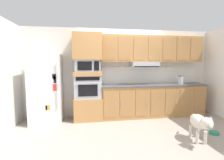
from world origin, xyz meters
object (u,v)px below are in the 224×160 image
electric_kettle (180,80)px  dog (200,123)px  refrigerator (46,89)px  built_in_oven (88,86)px  dog_food_bowl (214,133)px  screwdriver (130,84)px  microwave (87,66)px

electric_kettle → dog: (-0.56, -1.67, -0.65)m
refrigerator → dog: size_ratio=2.11×
electric_kettle → built_in_oven: bearing=179.0°
built_in_oven → dog: 2.77m
refrigerator → electric_kettle: size_ratio=7.33×
built_in_oven → dog_food_bowl: built_in_oven is taller
refrigerator → screwdriver: 2.27m
refrigerator → screwdriver: size_ratio=10.47×
refrigerator → microwave: refrigerator is taller
refrigerator → dog_food_bowl: bearing=-20.2°
built_in_oven → electric_kettle: size_ratio=2.92×
screwdriver → electric_kettle: size_ratio=0.70×
screwdriver → dog_food_bowl: screwdriver is taller
refrigerator → dog: (3.17, -1.65, -0.49)m
refrigerator → built_in_oven: (1.06, 0.07, 0.02)m
built_in_oven → dog: (2.11, -1.72, -0.51)m
screwdriver → refrigerator: bearing=-175.2°
built_in_oven → dog_food_bowl: 3.16m
built_in_oven → screwdriver: (1.21, 0.12, 0.03)m
built_in_oven → microwave: size_ratio=1.09×
screwdriver → dog_food_bowl: (1.47, -1.56, -0.90)m
electric_kettle → dog_food_bowl: 1.71m
dog → dog_food_bowl: size_ratio=4.18×
screwdriver → built_in_oven: bearing=-174.2°
microwave → electric_kettle: bearing=-1.0°
refrigerator → electric_kettle: bearing=0.3°
electric_kettle → dog_food_bowl: size_ratio=1.20×
electric_kettle → dog_food_bowl: electric_kettle is taller
built_in_oven → electric_kettle: 2.67m
screwdriver → microwave: bearing=-174.2°
refrigerator → built_in_oven: 1.06m
screwdriver → dog: (0.91, -1.84, -0.55)m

